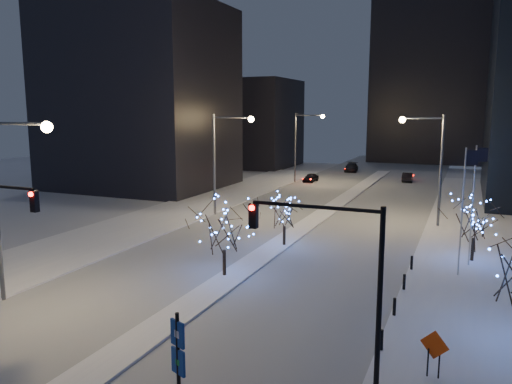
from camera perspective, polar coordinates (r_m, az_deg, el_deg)
The scene contains 23 objects.
ground at distance 23.59m, azimuth -14.24°, elevation -17.03°, with size 160.00×160.00×0.00m, color silver.
road at distance 54.28m, azimuth 8.69°, elevation -1.81°, with size 20.00×130.00×0.02m, color #ABB1BB.
median at distance 49.53m, azimuth 7.24°, elevation -2.77°, with size 2.00×80.00×0.15m, color white.
east_sidewalk at distance 38.10m, azimuth 25.21°, elevation -7.27°, with size 10.00×90.00×0.15m, color white.
west_sidewalk at distance 46.74m, azimuth -13.10°, elevation -3.66°, with size 8.00×90.00×0.15m, color white.
filler_west_near at distance 70.03m, azimuth -13.08°, elevation 10.39°, with size 22.00×18.00×24.00m, color black.
filler_west_far at distance 95.10m, azimuth -1.20°, elevation 7.86°, with size 18.00×16.00×16.00m, color black.
horizon_block at distance 109.40m, azimuth 19.91°, elevation 14.32°, with size 24.00×14.00×42.00m, color black.
street_lamp_w_near at distance 29.15m, azimuth -26.45°, elevation 0.72°, with size 4.40×0.56×10.00m.
street_lamp_w_mid at distance 49.06m, azimuth -3.71°, elevation 4.76°, with size 4.40×0.56×10.00m.
street_lamp_w_far at distance 72.21m, azimuth 5.32°, elevation 6.18°, with size 4.40×0.56×10.00m.
street_lamp_east at distance 46.91m, azimuth 19.35°, elevation 3.99°, with size 3.90×0.56×10.00m.
traffic_signal_east at distance 18.97m, azimuth 9.39°, elevation -7.96°, with size 5.26×0.43×7.00m.
flagpoles at distance 34.34m, azimuth 23.18°, elevation -0.77°, with size 1.35×2.60×8.00m.
bollards at distance 28.52m, azimuth 16.09°, elevation -11.08°, with size 0.16×12.16×0.90m.
car_near at distance 73.60m, azimuth 6.28°, elevation 1.63°, with size 1.50×3.72×1.27m, color black.
car_mid at distance 76.94m, azimuth 16.93°, elevation 1.64°, with size 1.42×4.06×1.34m, color black.
car_far at distance 87.17m, azimuth 10.84°, elevation 2.78°, with size 2.08×5.11×1.48m, color black.
holiday_tree_median_near at distance 30.96m, azimuth -3.69°, elevation -3.86°, with size 5.42×5.42×5.05m.
holiday_tree_median_far at distance 38.10m, azimuth 3.27°, elevation -2.23°, with size 4.07×4.07×4.02m.
holiday_tree_plaza_far at distance 37.06m, azimuth 23.72°, elevation -2.92°, with size 3.48×3.48×4.41m.
wayfinding_sign at distance 17.51m, azimuth -8.90°, elevation -17.98°, with size 0.66×0.35×3.84m.
construction_sign at distance 21.18m, azimuth 19.70°, elevation -16.56°, with size 1.10×0.45×1.92m.
Camera 1 is at (13.14, -16.64, 10.34)m, focal length 35.00 mm.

